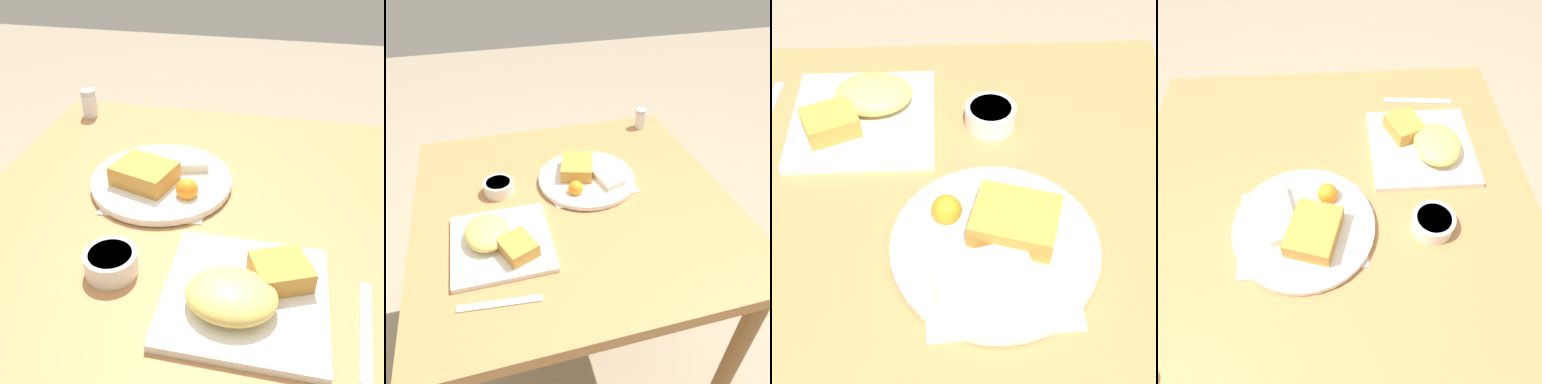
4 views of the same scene
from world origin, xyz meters
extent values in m
cube|color=#B27A47|center=(0.00, 0.00, 0.76)|extent=(0.87, 0.88, 0.04)
cylinder|color=olive|center=(-0.37, 0.38, 0.37)|extent=(0.05, 0.05, 0.74)
cylinder|color=olive|center=(0.37, 0.38, 0.37)|extent=(0.05, 0.05, 0.74)
cube|color=beige|center=(-0.08, 0.07, 0.78)|extent=(0.21, 0.26, 0.00)
cube|color=white|center=(0.12, -0.22, 0.78)|extent=(0.24, 0.24, 0.01)
ellipsoid|color=#EAC660|center=(0.11, -0.25, 0.81)|extent=(0.13, 0.11, 0.04)
cube|color=#C68938|center=(0.17, -0.18, 0.81)|extent=(0.11, 0.10, 0.04)
cylinder|color=white|center=(-0.08, 0.06, 0.79)|extent=(0.29, 0.29, 0.01)
cube|color=#C68938|center=(-0.11, 0.04, 0.81)|extent=(0.14, 0.12, 0.04)
cube|color=beige|center=(-0.06, 0.11, 0.80)|extent=(0.14, 0.09, 0.02)
sphere|color=orange|center=(-0.01, 0.01, 0.81)|extent=(0.04, 0.04, 0.04)
cylinder|color=white|center=(-0.09, -0.20, 0.80)|extent=(0.09, 0.09, 0.04)
cylinder|color=#D1B775|center=(-0.09, -0.20, 0.81)|extent=(0.07, 0.07, 0.00)
cylinder|color=white|center=(-0.36, 0.35, 0.81)|extent=(0.04, 0.04, 0.06)
cylinder|color=white|center=(-0.36, 0.35, 0.79)|extent=(0.03, 0.03, 0.03)
cylinder|color=silver|center=(-0.36, 0.35, 0.84)|extent=(0.04, 0.04, 0.01)
cube|color=silver|center=(0.30, -0.24, 0.78)|extent=(0.03, 0.18, 0.00)
camera|label=1|loc=(0.14, -0.69, 1.29)|focal=42.00mm
camera|label=2|loc=(0.80, -0.20, 1.45)|focal=35.00mm
camera|label=3|loc=(-0.02, 0.49, 1.39)|focal=50.00mm
camera|label=4|loc=(-0.47, -0.01, 1.45)|focal=35.00mm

